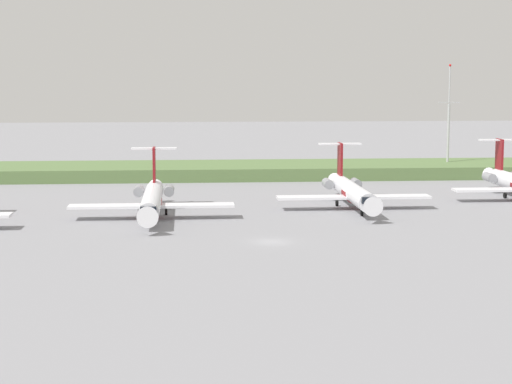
{
  "coord_description": "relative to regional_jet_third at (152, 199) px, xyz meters",
  "views": [
    {
      "loc": [
        -10.11,
        -104.98,
        19.72
      ],
      "look_at": [
        0.0,
        23.23,
        3.0
      ],
      "focal_mm": 63.04,
      "sensor_mm": 36.0,
      "label": 1
    }
  ],
  "objects": [
    {
      "name": "regional_jet_third",
      "position": [
        0.0,
        0.0,
        0.0
      ],
      "size": [
        22.81,
        31.0,
        9.0
      ],
      "color": "white",
      "rests_on": "ground"
    },
    {
      "name": "antenna_mast",
      "position": [
        57.42,
        51.6,
        6.61
      ],
      "size": [
        4.4,
        0.5,
        21.98
      ],
      "color": "#B2B2B7",
      "rests_on": "ground"
    },
    {
      "name": "regional_jet_fourth",
      "position": [
        29.51,
        6.71,
        0.0
      ],
      "size": [
        22.81,
        31.0,
        9.0
      ],
      "color": "white",
      "rests_on": "ground"
    },
    {
      "name": "grass_berm",
      "position": [
        14.84,
        50.17,
        -1.33
      ],
      "size": [
        320.0,
        20.0,
        2.42
      ],
      "primitive_type": "cube",
      "color": "#597542",
      "rests_on": "ground"
    },
    {
      "name": "ground_plane",
      "position": [
        14.84,
        9.95,
        -2.54
      ],
      "size": [
        500.0,
        500.0,
        0.0
      ],
      "primitive_type": "plane",
      "color": "gray"
    }
  ]
}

